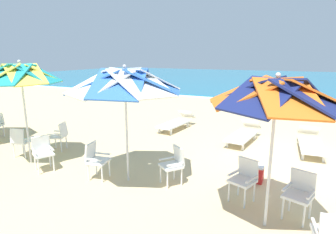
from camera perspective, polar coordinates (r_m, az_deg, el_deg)
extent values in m
plane|color=#D3B784|center=(8.15, 27.15, -9.11)|extent=(80.00, 80.00, 0.00)
cube|color=teal|center=(36.36, 26.67, 7.05)|extent=(80.00, 36.00, 0.10)
cube|color=white|center=(18.18, 26.80, 2.44)|extent=(80.00, 0.70, 0.01)
cylinder|color=silver|center=(4.79, 20.68, -9.65)|extent=(0.05, 0.05, 2.17)
cube|color=orange|center=(4.67, 27.78, 4.54)|extent=(1.19, 1.10, 0.48)
cube|color=navy|center=(4.94, 24.55, 5.24)|extent=(1.11, 1.15, 0.48)
cube|color=orange|center=(4.96, 20.09, 5.65)|extent=(1.10, 1.19, 0.48)
cube|color=navy|center=(4.73, 16.44, 5.58)|extent=(1.15, 1.11, 0.48)
cube|color=orange|center=(4.35, 15.56, 5.05)|extent=(1.19, 1.10, 0.48)
cube|color=navy|center=(4.04, 18.64, 4.29)|extent=(1.11, 1.15, 0.48)
cube|color=orange|center=(4.01, 24.10, 3.79)|extent=(1.10, 1.19, 0.48)
cube|color=navy|center=(4.29, 27.89, 3.92)|extent=(1.15, 1.11, 0.48)
sphere|color=silver|center=(4.46, 22.18, 8.20)|extent=(0.08, 0.08, 0.08)
cube|color=white|center=(5.65, 15.36, -12.88)|extent=(0.56, 0.56, 0.05)
cube|color=white|center=(5.72, 16.55, -10.17)|extent=(0.43, 0.23, 0.40)
cube|color=white|center=(5.51, 17.25, -12.40)|extent=(0.17, 0.39, 0.03)
cube|color=white|center=(5.69, 13.67, -11.34)|extent=(0.17, 0.39, 0.03)
cylinder|color=white|center=(5.54, 15.86, -16.15)|extent=(0.04, 0.04, 0.41)
cylinder|color=white|center=(5.70, 12.71, -15.11)|extent=(0.04, 0.04, 0.41)
cylinder|color=white|center=(5.81, 17.68, -14.82)|extent=(0.04, 0.04, 0.41)
cylinder|color=white|center=(5.97, 14.64, -13.88)|extent=(0.04, 0.04, 0.41)
cube|color=white|center=(5.44, 25.68, -14.81)|extent=(0.55, 0.55, 0.05)
cube|color=white|center=(5.52, 26.55, -11.90)|extent=(0.43, 0.21, 0.40)
cube|color=white|center=(5.34, 27.90, -14.21)|extent=(0.15, 0.39, 0.03)
cube|color=white|center=(5.44, 23.74, -13.31)|extent=(0.15, 0.39, 0.03)
cylinder|color=white|center=(5.36, 26.71, -18.18)|extent=(0.04, 0.04, 0.41)
cylinder|color=white|center=(5.44, 23.00, -17.31)|extent=(0.04, 0.04, 0.41)
cylinder|color=white|center=(5.66, 27.77, -16.58)|extent=(0.04, 0.04, 0.41)
cylinder|color=white|center=(5.73, 24.27, -15.80)|extent=(0.04, 0.04, 0.41)
cube|color=white|center=(4.50, 28.61, -19.58)|extent=(0.10, 0.40, 0.03)
cylinder|color=silver|center=(6.17, -8.65, -4.01)|extent=(0.05, 0.05, 2.15)
cube|color=blue|center=(5.83, -3.14, 7.60)|extent=(1.43, 1.33, 0.55)
cube|color=white|center=(6.28, -4.33, 7.95)|extent=(1.34, 1.41, 0.55)
cube|color=blue|center=(6.53, -7.91, 8.05)|extent=(1.33, 1.43, 0.55)
cube|color=white|center=(6.45, -12.01, 7.84)|extent=(1.41, 1.34, 0.55)
cube|color=blue|center=(6.09, -14.71, 7.42)|extent=(1.43, 1.33, 0.55)
cube|color=white|center=(5.63, -14.32, 7.03)|extent=(1.34, 1.41, 0.55)
cube|color=blue|center=(5.34, -10.46, 6.93)|extent=(1.33, 1.43, 0.55)
cube|color=white|center=(5.43, -5.55, 7.17)|extent=(1.41, 1.34, 0.55)
sphere|color=silver|center=(5.91, -9.16, 10.49)|extent=(0.08, 0.08, 0.08)
cube|color=white|center=(6.61, -14.42, -8.94)|extent=(0.51, 0.51, 0.05)
cube|color=white|center=(6.63, -16.03, -6.89)|extent=(0.17, 0.43, 0.40)
cube|color=white|center=(6.73, -13.61, -7.49)|extent=(0.40, 0.11, 0.03)
cube|color=white|center=(6.41, -15.38, -8.64)|extent=(0.40, 0.11, 0.03)
cylinder|color=white|center=(6.76, -12.24, -10.47)|extent=(0.04, 0.04, 0.41)
cylinder|color=white|center=(6.48, -13.72, -11.60)|extent=(0.04, 0.04, 0.41)
cylinder|color=white|center=(6.92, -14.85, -10.04)|extent=(0.04, 0.04, 0.41)
cylinder|color=white|center=(6.65, -16.41, -11.11)|extent=(0.04, 0.04, 0.41)
cube|color=white|center=(6.14, 0.62, -10.25)|extent=(0.62, 0.62, 0.05)
cube|color=white|center=(6.14, 2.30, -7.99)|extent=(0.39, 0.33, 0.40)
cube|color=white|center=(5.93, 1.52, -9.95)|extent=(0.27, 0.34, 0.03)
cube|color=white|center=(6.26, -0.22, -8.69)|extent=(0.27, 0.34, 0.03)
cylinder|color=white|center=(6.02, -0.13, -13.17)|extent=(0.04, 0.04, 0.41)
cylinder|color=white|center=(6.31, -1.58, -11.91)|extent=(0.04, 0.04, 0.41)
cylinder|color=white|center=(6.17, 2.87, -12.51)|extent=(0.04, 0.04, 0.41)
cylinder|color=white|center=(6.45, 1.31, -11.33)|extent=(0.04, 0.04, 0.41)
cylinder|color=silver|center=(8.06, -27.66, -1.02)|extent=(0.05, 0.05, 2.24)
cube|color=teal|center=(7.65, -25.54, 8.27)|extent=(1.08, 1.04, 0.50)
cube|color=#EFDB4C|center=(8.01, -25.27, 8.44)|extent=(1.04, 1.10, 0.50)
cube|color=teal|center=(8.30, -26.89, 8.40)|extent=(1.04, 1.08, 0.50)
cube|color=#EFDB4C|center=(8.36, -29.40, 8.16)|extent=(1.10, 1.04, 0.50)
cube|color=teal|center=(8.15, -31.51, 7.84)|extent=(1.08, 1.04, 0.50)
cube|color=teal|center=(7.49, -30.55, 7.67)|extent=(1.04, 1.08, 0.50)
cube|color=#EFDB4C|center=(7.42, -27.76, 7.95)|extent=(1.10, 1.04, 0.50)
sphere|color=silver|center=(7.88, -28.86, 10.22)|extent=(0.08, 0.08, 0.08)
cube|color=white|center=(8.83, -28.23, -4.57)|extent=(0.53, 0.53, 0.05)
cube|color=white|center=(8.63, -29.23, -3.50)|extent=(0.43, 0.19, 0.40)
cube|color=white|center=(8.93, -29.29, -3.77)|extent=(0.14, 0.39, 0.03)
cube|color=white|center=(8.67, -27.29, -4.00)|extent=(0.14, 0.39, 0.03)
cylinder|color=white|center=(9.13, -28.23, -5.55)|extent=(0.04, 0.04, 0.41)
cylinder|color=white|center=(8.91, -26.48, -5.79)|extent=(0.04, 0.04, 0.41)
cylinder|color=white|center=(8.88, -29.67, -6.20)|extent=(0.04, 0.04, 0.41)
cylinder|color=white|center=(8.66, -27.91, -6.47)|extent=(0.04, 0.04, 0.41)
cube|color=white|center=(7.51, -24.76, -7.10)|extent=(0.59, 0.59, 0.05)
cube|color=white|center=(7.63, -25.25, -5.06)|extent=(0.27, 0.42, 0.40)
cube|color=white|center=(7.51, -23.35, -6.06)|extent=(0.37, 0.21, 0.03)
cube|color=white|center=(7.44, -26.34, -6.54)|extent=(0.37, 0.21, 0.03)
cylinder|color=white|center=(7.46, -22.95, -8.96)|extent=(0.04, 0.04, 0.41)
cylinder|color=white|center=(7.39, -25.62, -9.41)|extent=(0.04, 0.04, 0.41)
cylinder|color=white|center=(7.78, -23.62, -8.13)|extent=(0.04, 0.04, 0.41)
cylinder|color=white|center=(7.72, -26.17, -8.55)|extent=(0.04, 0.04, 0.41)
cube|color=white|center=(8.93, -22.23, -3.80)|extent=(0.57, 0.57, 0.05)
cube|color=white|center=(8.78, -21.19, -2.45)|extent=(0.24, 0.42, 0.40)
cube|color=white|center=(8.73, -22.87, -3.47)|extent=(0.38, 0.18, 0.03)
cube|color=white|center=(9.07, -21.73, -2.78)|extent=(0.38, 0.18, 0.03)
cylinder|color=white|center=(8.93, -23.62, -5.49)|extent=(0.04, 0.04, 0.41)
cylinder|color=white|center=(9.22, -22.60, -4.83)|extent=(0.04, 0.04, 0.41)
cylinder|color=white|center=(8.77, -21.58, -5.63)|extent=(0.04, 0.04, 0.41)
cylinder|color=white|center=(9.07, -20.62, -4.95)|extent=(0.04, 0.04, 0.41)
cube|color=white|center=(11.14, -31.86, -1.04)|extent=(0.21, 0.37, 0.03)
cylinder|color=white|center=(11.37, -31.30, -2.51)|extent=(0.04, 0.04, 0.41)
cube|color=white|center=(9.10, 27.94, -5.30)|extent=(0.75, 1.74, 0.06)
cube|color=white|center=(10.07, 27.50, -2.51)|extent=(0.64, 0.52, 0.36)
cube|color=white|center=(8.58, 29.95, -7.56)|extent=(0.06, 0.06, 0.22)
cube|color=white|center=(8.52, 26.52, -7.33)|extent=(0.06, 0.06, 0.22)
cube|color=white|center=(9.78, 29.00, -5.09)|extent=(0.06, 0.06, 0.22)
cube|color=white|center=(9.73, 26.01, -4.86)|extent=(0.06, 0.06, 0.22)
cube|color=white|center=(9.29, 15.25, -3.88)|extent=(0.85, 1.77, 0.06)
cube|color=white|center=(10.22, 17.16, -1.40)|extent=(0.66, 0.55, 0.36)
cube|color=white|center=(8.67, 15.49, -6.05)|extent=(0.06, 0.06, 0.22)
cube|color=white|center=(8.83, 12.32, -5.54)|extent=(0.06, 0.06, 0.22)
cube|color=white|center=(9.85, 17.78, -3.95)|extent=(0.06, 0.06, 0.22)
cube|color=white|center=(9.98, 14.95, -3.54)|extent=(0.06, 0.06, 0.22)
cube|color=white|center=(10.55, 1.27, -1.43)|extent=(0.82, 1.76, 0.06)
cube|color=white|center=(11.40, 4.00, 0.59)|extent=(0.66, 0.54, 0.36)
cube|color=white|center=(9.93, 0.64, -3.17)|extent=(0.06, 0.06, 0.22)
cube|color=white|center=(10.20, -1.81, -2.75)|extent=(0.06, 0.06, 0.22)
cube|color=white|center=(11.00, 4.12, -1.62)|extent=(0.06, 0.06, 0.22)
cube|color=white|center=(11.24, 1.82, -1.28)|extent=(0.06, 0.06, 0.22)
cube|color=red|center=(6.71, 17.32, -11.21)|extent=(0.48, 0.32, 0.36)
cube|color=white|center=(6.63, 17.43, -9.63)|extent=(0.50, 0.34, 0.04)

